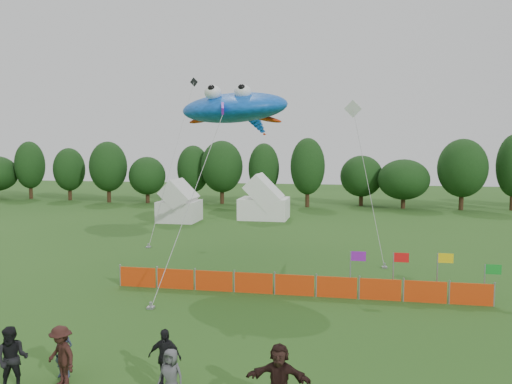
% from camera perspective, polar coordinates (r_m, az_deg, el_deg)
% --- Properties ---
extents(ground, '(160.00, 160.00, 0.00)m').
position_cam_1_polar(ground, '(16.77, -4.04, -19.93)').
color(ground, '#234C16').
rests_on(ground, ground).
extents(treeline, '(104.57, 8.78, 8.36)m').
position_cam_1_polar(treeline, '(59.72, 8.48, 2.34)').
color(treeline, '#382314').
rests_on(treeline, ground).
extents(tent_left, '(3.65, 3.65, 3.22)m').
position_cam_1_polar(tent_left, '(48.05, -8.75, -1.41)').
color(tent_left, silver).
rests_on(tent_left, ground).
extents(tent_right, '(4.79, 3.83, 3.38)m').
position_cam_1_polar(tent_right, '(49.16, 0.93, -1.11)').
color(tent_right, white).
rests_on(tent_right, ground).
extents(barrier_fence, '(17.90, 0.06, 1.00)m').
position_cam_1_polar(barrier_fence, '(24.37, 4.40, -10.56)').
color(barrier_fence, red).
rests_on(barrier_fence, ground).
extents(flag_row, '(6.73, 0.81, 2.26)m').
position_cam_1_polar(flag_row, '(24.65, 17.98, -8.41)').
color(flag_row, gray).
rests_on(flag_row, ground).
extents(spectator_a, '(0.60, 0.42, 1.57)m').
position_cam_1_polar(spectator_a, '(17.24, -21.13, -16.71)').
color(spectator_a, '#2D374B').
rests_on(spectator_a, ground).
extents(spectator_b, '(1.12, 0.98, 1.92)m').
position_cam_1_polar(spectator_b, '(16.83, -26.11, -16.79)').
color(spectator_b, black).
rests_on(spectator_b, ground).
extents(spectator_c, '(1.36, 1.14, 1.83)m').
position_cam_1_polar(spectator_c, '(16.64, -21.38, -17.05)').
color(spectator_c, black).
rests_on(spectator_c, ground).
extents(spectator_d, '(1.03, 0.43, 1.75)m').
position_cam_1_polar(spectator_d, '(15.84, -10.39, -18.10)').
color(spectator_d, black).
rests_on(spectator_d, ground).
extents(spectator_e, '(0.82, 0.59, 1.55)m').
position_cam_1_polar(spectator_e, '(14.92, -9.70, -20.05)').
color(spectator_e, '#4C4C51').
rests_on(spectator_e, ground).
extents(spectator_f, '(1.77, 0.61, 1.89)m').
position_cam_1_polar(spectator_f, '(14.25, 2.65, -20.49)').
color(spectator_f, black).
rests_on(spectator_f, ground).
extents(stingray_kite, '(8.10, 16.36, 10.48)m').
position_cam_1_polar(stingray_kite, '(28.91, -2.26, 9.48)').
color(stingray_kite, blue).
rests_on(stingray_kite, ground).
extents(small_kite_white, '(2.72, 5.95, 10.34)m').
position_cam_1_polar(small_kite_white, '(33.73, 11.89, 4.91)').
color(small_kite_white, white).
rests_on(small_kite_white, ground).
extents(small_kite_dark, '(1.12, 9.39, 13.05)m').
position_cam_1_polar(small_kite_dark, '(40.05, -9.18, 4.91)').
color(small_kite_dark, black).
rests_on(small_kite_dark, ground).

